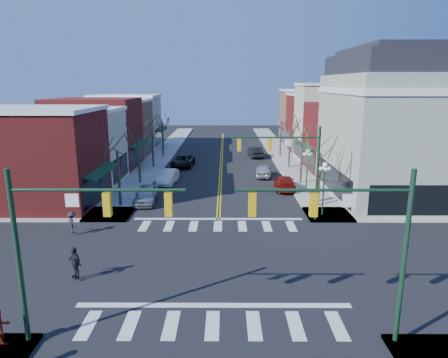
{
  "coord_description": "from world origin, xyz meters",
  "views": [
    {
      "loc": [
        0.56,
        -21.54,
        10.19
      ],
      "look_at": [
        0.44,
        9.43,
        2.8
      ],
      "focal_mm": 32.0,
      "sensor_mm": 36.0,
      "label": 1
    }
  ],
  "objects_px": {
    "car_right_near": "(285,183)",
    "pedestrian_dark_b": "(72,222)",
    "lamppost_corner": "(324,180)",
    "pedestrian_dark_a": "(75,262)",
    "car_left_near": "(146,195)",
    "car_right_far": "(255,152)",
    "victorian_corner": "(403,124)",
    "pedestrian_red_b": "(0,328)",
    "car_left_far": "(183,161)",
    "car_left_mid": "(168,177)",
    "lamppost_midblock": "(307,164)",
    "car_right_mid": "(263,171)"
  },
  "relations": [
    {
      "from": "lamppost_midblock",
      "to": "car_left_mid",
      "type": "height_order",
      "value": "lamppost_midblock"
    },
    {
      "from": "car_left_mid",
      "to": "lamppost_corner",
      "type": "bearing_deg",
      "value": -32.17
    },
    {
      "from": "car_left_mid",
      "to": "car_right_near",
      "type": "relative_size",
      "value": 0.95
    },
    {
      "from": "car_left_far",
      "to": "car_right_near",
      "type": "height_order",
      "value": "car_left_far"
    },
    {
      "from": "lamppost_corner",
      "to": "pedestrian_dark_a",
      "type": "relative_size",
      "value": 2.52
    },
    {
      "from": "car_right_far",
      "to": "pedestrian_red_b",
      "type": "bearing_deg",
      "value": 66.21
    },
    {
      "from": "car_left_near",
      "to": "car_left_far",
      "type": "distance_m",
      "value": 15.91
    },
    {
      "from": "car_left_near",
      "to": "car_right_far",
      "type": "height_order",
      "value": "car_left_near"
    },
    {
      "from": "car_left_far",
      "to": "car_left_mid",
      "type": "bearing_deg",
      "value": -90.53
    },
    {
      "from": "car_right_far",
      "to": "pedestrian_dark_a",
      "type": "distance_m",
      "value": 38.69
    },
    {
      "from": "lamppost_midblock",
      "to": "car_left_far",
      "type": "distance_m",
      "value": 18.44
    },
    {
      "from": "pedestrian_red_b",
      "to": "car_right_mid",
      "type": "bearing_deg",
      "value": 9.91
    },
    {
      "from": "car_right_near",
      "to": "pedestrian_dark_b",
      "type": "height_order",
      "value": "pedestrian_dark_b"
    },
    {
      "from": "car_left_far",
      "to": "lamppost_midblock",
      "type": "bearing_deg",
      "value": -40.76
    },
    {
      "from": "victorian_corner",
      "to": "pedestrian_dark_a",
      "type": "distance_m",
      "value": 29.65
    },
    {
      "from": "pedestrian_dark_b",
      "to": "pedestrian_dark_a",
      "type": "bearing_deg",
      "value": 159.9
    },
    {
      "from": "lamppost_midblock",
      "to": "pedestrian_dark_a",
      "type": "distance_m",
      "value": 23.24
    },
    {
      "from": "car_left_near",
      "to": "lamppost_corner",
      "type": "bearing_deg",
      "value": -16.15
    },
    {
      "from": "lamppost_corner",
      "to": "car_left_near",
      "type": "bearing_deg",
      "value": 166.31
    },
    {
      "from": "car_left_near",
      "to": "car_left_mid",
      "type": "relative_size",
      "value": 1.0
    },
    {
      "from": "lamppost_corner",
      "to": "car_left_far",
      "type": "relative_size",
      "value": 0.82
    },
    {
      "from": "victorian_corner",
      "to": "lamppost_midblock",
      "type": "distance_m",
      "value": 9.1
    },
    {
      "from": "victorian_corner",
      "to": "pedestrian_red_b",
      "type": "height_order",
      "value": "victorian_corner"
    },
    {
      "from": "lamppost_corner",
      "to": "pedestrian_red_b",
      "type": "height_order",
      "value": "lamppost_corner"
    },
    {
      "from": "car_right_far",
      "to": "pedestrian_red_b",
      "type": "relative_size",
      "value": 2.83
    },
    {
      "from": "car_right_far",
      "to": "lamppost_midblock",
      "type": "bearing_deg",
      "value": 93.04
    },
    {
      "from": "car_left_near",
      "to": "car_right_mid",
      "type": "relative_size",
      "value": 1.07
    },
    {
      "from": "lamppost_corner",
      "to": "car_left_mid",
      "type": "xyz_separation_m",
      "value": [
        -13.7,
        10.5,
        -2.22
      ]
    },
    {
      "from": "pedestrian_dark_a",
      "to": "lamppost_corner",
      "type": "bearing_deg",
      "value": 72.98
    },
    {
      "from": "lamppost_corner",
      "to": "car_right_mid",
      "type": "height_order",
      "value": "lamppost_corner"
    },
    {
      "from": "lamppost_midblock",
      "to": "pedestrian_dark_a",
      "type": "relative_size",
      "value": 2.52
    },
    {
      "from": "car_right_far",
      "to": "car_left_far",
      "type": "bearing_deg",
      "value": 28.19
    },
    {
      "from": "pedestrian_red_b",
      "to": "pedestrian_dark_a",
      "type": "distance_m",
      "value": 5.83
    },
    {
      "from": "lamppost_midblock",
      "to": "car_right_near",
      "type": "xyz_separation_m",
      "value": [
        -1.8,
        1.69,
        -2.27
      ]
    },
    {
      "from": "lamppost_corner",
      "to": "pedestrian_dark_a",
      "type": "xyz_separation_m",
      "value": [
        -15.61,
        -10.61,
        -1.95
      ]
    },
    {
      "from": "car_left_mid",
      "to": "car_left_far",
      "type": "relative_size",
      "value": 0.85
    },
    {
      "from": "pedestrian_dark_b",
      "to": "car_right_far",
      "type": "bearing_deg",
      "value": -67.88
    },
    {
      "from": "victorian_corner",
      "to": "car_right_far",
      "type": "distance_m",
      "value": 24.0
    },
    {
      "from": "car_left_near",
      "to": "car_right_far",
      "type": "distance_m",
      "value": 25.17
    },
    {
      "from": "car_right_mid",
      "to": "pedestrian_red_b",
      "type": "relative_size",
      "value": 2.59
    },
    {
      "from": "victorian_corner",
      "to": "car_left_far",
      "type": "relative_size",
      "value": 2.7
    },
    {
      "from": "car_right_far",
      "to": "pedestrian_dark_b",
      "type": "bearing_deg",
      "value": 57.08
    },
    {
      "from": "car_left_mid",
      "to": "car_left_far",
      "type": "distance_m",
      "value": 8.91
    },
    {
      "from": "car_left_near",
      "to": "pedestrian_dark_a",
      "type": "relative_size",
      "value": 2.62
    },
    {
      "from": "victorian_corner",
      "to": "car_right_near",
      "type": "distance_m",
      "value": 11.93
    },
    {
      "from": "pedestrian_dark_b",
      "to": "lamppost_corner",
      "type": "bearing_deg",
      "value": -119.13
    },
    {
      "from": "car_right_mid",
      "to": "pedestrian_dark_a",
      "type": "distance_m",
      "value": 27.26
    },
    {
      "from": "pedestrian_dark_b",
      "to": "car_left_near",
      "type": "bearing_deg",
      "value": -67.0
    },
    {
      "from": "victorian_corner",
      "to": "pedestrian_red_b",
      "type": "bearing_deg",
      "value": -137.8
    },
    {
      "from": "car_left_far",
      "to": "pedestrian_red_b",
      "type": "relative_size",
      "value": 3.25
    }
  ]
}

